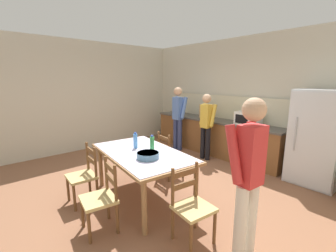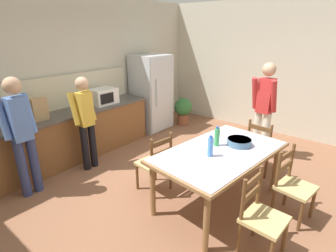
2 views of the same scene
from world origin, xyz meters
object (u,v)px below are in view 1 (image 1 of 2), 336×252
at_px(chair_side_near_right, 101,198).
at_px(person_at_counter, 206,123).
at_px(refrigerator, 317,138).
at_px(paper_bag, 204,111).
at_px(chair_head_end, 192,206).
at_px(person_at_sink, 178,115).
at_px(chair_side_far_left, 169,155).
at_px(serving_bowl, 148,155).
at_px(person_by_table, 248,173).
at_px(microwave, 248,118).
at_px(dining_table, 142,156).
at_px(bottle_off_centre, 152,144).
at_px(bottle_near_centre, 135,141).
at_px(chair_side_near_left, 84,175).

distance_m(chair_side_near_right, person_at_counter, 3.18).
relative_size(refrigerator, paper_bag, 4.81).
height_order(chair_side_near_right, person_at_counter, person_at_counter).
xyz_separation_m(chair_head_end, person_at_sink, (-2.69, 2.34, 0.51)).
relative_size(chair_side_far_left, person_at_counter, 0.58).
relative_size(paper_bag, serving_bowl, 1.12).
relative_size(chair_head_end, person_by_table, 0.52).
height_order(refrigerator, person_at_counter, refrigerator).
bearing_deg(microwave, chair_side_far_left, -107.12).
xyz_separation_m(paper_bag, dining_table, (1.00, -2.70, -0.36)).
bearing_deg(serving_bowl, person_by_table, 8.03).
height_order(refrigerator, person_by_table, person_by_table).
height_order(bottle_off_centre, chair_head_end, bottle_off_centre).
distance_m(refrigerator, person_at_counter, 2.20).
distance_m(dining_table, bottle_near_centre, 0.30).
height_order(person_at_sink, person_by_table, person_by_table).
height_order(paper_bag, chair_head_end, paper_bag).
relative_size(chair_side_near_left, person_by_table, 0.52).
height_order(microwave, serving_bowl, microwave).
distance_m(microwave, bottle_near_centre, 2.73).
bearing_deg(chair_side_far_left, bottle_near_centre, 102.68).
relative_size(bottle_near_centre, chair_head_end, 0.30).
distance_m(paper_bag, person_by_table, 3.79).
bearing_deg(bottle_near_centre, person_at_sink, 120.29).
xyz_separation_m(refrigerator, serving_bowl, (-1.32, -2.80, -0.03)).
distance_m(paper_bag, serving_bowl, 3.11).
height_order(chair_side_near_left, person_at_counter, person_at_counter).
relative_size(paper_bag, person_at_sink, 0.21).
bearing_deg(chair_head_end, person_by_table, -61.30).
relative_size(paper_bag, chair_side_near_left, 0.40).
distance_m(dining_table, person_at_counter, 2.25).
relative_size(chair_side_far_left, person_by_table, 0.52).
relative_size(microwave, person_by_table, 0.29).
relative_size(refrigerator, person_at_sink, 1.02).
height_order(microwave, person_by_table, person_by_table).
bearing_deg(chair_head_end, person_at_sink, 55.78).
height_order(paper_bag, bottle_near_centre, paper_bag).
bearing_deg(paper_bag, chair_side_far_left, -69.68).
distance_m(dining_table, chair_head_end, 1.23).
relative_size(chair_side_near_right, person_at_sink, 0.54).
xyz_separation_m(bottle_near_centre, serving_bowl, (0.53, -0.14, -0.07)).
relative_size(bottle_near_centre, chair_side_near_right, 0.30).
distance_m(chair_head_end, person_by_table, 0.80).
xyz_separation_m(microwave, serving_bowl, (0.05, -2.82, -0.20)).
height_order(microwave, chair_side_near_right, microwave).
height_order(refrigerator, dining_table, refrigerator).
bearing_deg(dining_table, chair_side_near_left, -123.22).
bearing_deg(person_at_sink, paper_bag, -45.55).
distance_m(refrigerator, chair_side_near_left, 4.08).
bearing_deg(person_at_counter, serving_bowl, -160.41).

